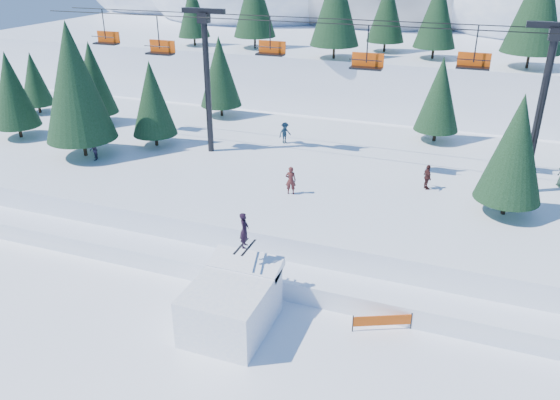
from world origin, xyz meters
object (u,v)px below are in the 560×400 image
(banner_near, at_px, (382,321))
(banner_far, at_px, (446,311))
(chairlift, at_px, (346,70))
(jump_kicker, at_px, (232,303))

(banner_near, height_order, banner_far, same)
(chairlift, bearing_deg, jump_kicker, -93.98)
(banner_near, bearing_deg, chairlift, 112.50)
(banner_near, bearing_deg, jump_kicker, -161.87)
(jump_kicker, relative_size, chairlift, 0.12)
(chairlift, height_order, banner_far, chairlift)
(chairlift, distance_m, banner_near, 17.17)
(jump_kicker, height_order, banner_near, jump_kicker)
(chairlift, xyz_separation_m, banner_near, (5.65, -13.63, -8.78))
(chairlift, relative_size, banner_far, 16.20)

